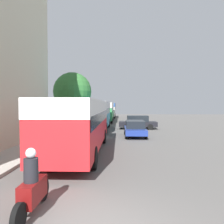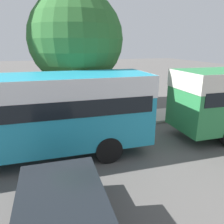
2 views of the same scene
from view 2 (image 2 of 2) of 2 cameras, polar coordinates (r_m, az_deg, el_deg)
The scene contains 2 objects.
bus_following at distance 8.45m, azimuth -22.67°, elevation 1.11°, with size 2.55×9.52×3.15m.
street_tree at distance 11.51m, azimuth -9.38°, elevation 18.18°, with size 4.65×4.65×6.62m.
Camera 2 is at (6.20, 20.88, 4.18)m, focal length 35.00 mm.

